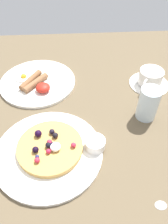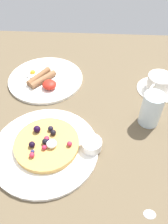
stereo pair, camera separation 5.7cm
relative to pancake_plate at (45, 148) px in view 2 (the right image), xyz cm
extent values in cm
cube|color=brown|center=(7.52, 9.38, -2.05)|extent=(171.66, 119.53, 3.00)
cylinder|color=white|center=(0.00, 0.00, 0.00)|extent=(29.57, 29.57, 1.11)
cylinder|color=tan|center=(0.47, 0.64, 1.33)|extent=(17.92, 17.92, 1.55)
sphere|color=black|center=(1.98, 3.40, 2.91)|extent=(1.62, 1.62, 1.62)
sphere|color=navy|center=(-2.50, -3.02, 2.64)|extent=(1.07, 1.07, 1.07)
sphere|color=#C42940|center=(6.90, -0.09, 2.82)|extent=(1.43, 1.43, 1.43)
sphere|color=black|center=(-3.06, -1.03, 2.95)|extent=(1.70, 1.70, 1.70)
sphere|color=#C0263F|center=(0.47, 1.31, 2.82)|extent=(1.43, 1.43, 1.43)
sphere|color=black|center=(-2.76, 4.19, 3.10)|extent=(1.99, 1.99, 1.99)
sphere|color=black|center=(0.23, 0.19, 2.92)|extent=(1.63, 1.63, 1.63)
sphere|color=#C62140|center=(0.49, 0.63, 2.79)|extent=(1.37, 1.37, 1.37)
sphere|color=black|center=(1.00, 4.80, 2.87)|extent=(1.54, 1.54, 1.54)
sphere|color=#CA283E|center=(-2.39, -4.18, 2.81)|extent=(1.41, 1.41, 1.41)
sphere|color=#C72342|center=(0.31, -1.62, 2.74)|extent=(1.28, 1.28, 1.28)
sphere|color=black|center=(1.19, 0.27, 2.84)|extent=(1.47, 1.47, 1.47)
ellipsoid|color=white|center=(2.12, -0.47, 2.96)|extent=(2.86, 2.86, 1.72)
cylinder|color=white|center=(12.77, 0.68, 1.94)|extent=(5.68, 5.68, 2.77)
cylinder|color=maroon|center=(12.77, 0.68, 2.49)|extent=(4.65, 4.65, 0.33)
cylinder|color=white|center=(-5.49, 31.13, -0.04)|extent=(27.54, 27.54, 1.03)
cylinder|color=brown|center=(-5.81, 28.79, 1.57)|extent=(8.57, 9.88, 2.20)
cylinder|color=brown|center=(-7.75, 30.41, 1.57)|extent=(7.57, 10.47, 2.20)
ellipsoid|color=white|center=(-10.64, 33.09, 0.77)|extent=(6.68, 5.67, 0.60)
sphere|color=yellow|center=(-10.64, 33.09, 1.27)|extent=(2.00, 2.00, 2.00)
ellipsoid|color=#B32318|center=(-2.96, 25.47, 1.84)|extent=(4.98, 4.98, 2.74)
cylinder|color=white|center=(35.46, 27.97, -0.19)|extent=(14.39, 14.39, 0.72)
cylinder|color=white|center=(35.46, 27.97, 2.79)|extent=(8.51, 8.51, 5.24)
torus|color=white|center=(32.23, 23.83, 3.05)|extent=(2.93, 3.44, 3.74)
cylinder|color=#967C53|center=(35.46, 27.97, 4.47)|extent=(7.23, 7.23, 0.42)
ellipsoid|color=silver|center=(26.59, -15.96, -0.25)|extent=(2.86, 2.20, 0.60)
cylinder|color=silver|center=(29.98, 12.32, 4.82)|extent=(6.23, 6.23, 10.76)
camera|label=1|loc=(7.20, -35.20, 51.84)|focal=35.92mm
camera|label=2|loc=(12.91, -35.20, 51.84)|focal=35.92mm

